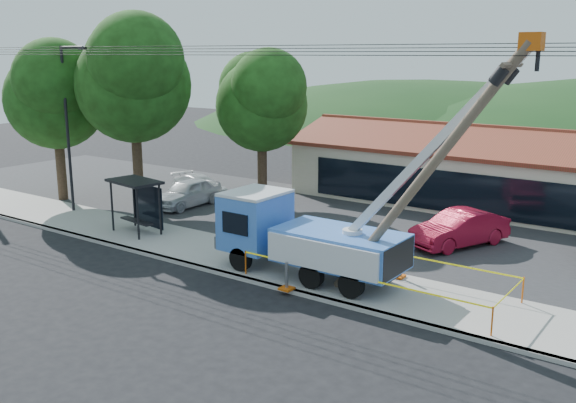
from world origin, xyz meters
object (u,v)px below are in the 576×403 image
(bus_shelter, at_px, (138,194))
(car_silver, at_px, (188,208))
(car_red, at_px, (458,248))
(car_white, at_px, (200,198))
(leaning_pole, at_px, (431,167))
(utility_truck, at_px, (306,234))

(bus_shelter, relative_size, car_silver, 0.63)
(bus_shelter, height_order, car_silver, bus_shelter)
(car_red, distance_m, car_white, 16.68)
(leaning_pole, bearing_deg, car_red, 102.61)
(bus_shelter, xyz_separation_m, car_white, (-3.25, 7.70, -2.04))
(car_silver, height_order, car_red, car_red)
(leaning_pole, relative_size, car_white, 2.06)
(utility_truck, relative_size, car_red, 2.45)
(car_white, bearing_deg, bus_shelter, -142.78)
(leaning_pole, distance_m, car_silver, 18.88)
(utility_truck, xyz_separation_m, car_red, (3.40, 7.35, -1.79))
(leaning_pole, distance_m, bus_shelter, 15.43)
(leaning_pole, distance_m, car_red, 9.32)
(car_red, bearing_deg, bus_shelter, -128.94)
(leaning_pole, height_order, car_white, leaning_pole)
(utility_truck, xyz_separation_m, bus_shelter, (-10.01, 0.45, 0.25))
(car_red, bearing_deg, utility_truck, -90.98)
(car_white, bearing_deg, car_red, -78.45)
(utility_truck, distance_m, car_silver, 13.47)
(leaning_pole, bearing_deg, utility_truck, 176.22)
(bus_shelter, xyz_separation_m, car_silver, (-2.02, 5.35, -2.04))
(utility_truck, height_order, bus_shelter, utility_truck)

